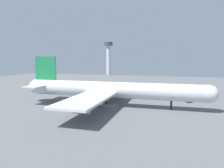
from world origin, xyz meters
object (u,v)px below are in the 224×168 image
object	(u,v)px
fuel_truck	(189,100)
safety_cone_nose	(205,111)
control_tower	(109,55)
cargo_airplane	(111,90)
pushback_tractor	(57,89)

from	to	relation	value
fuel_truck	safety_cone_nose	bearing A→B (deg)	-75.17
safety_cone_nose	control_tower	size ratio (longest dim) A/B	0.02
cargo_airplane	control_tower	xyz separation A→B (m)	(-47.76, 152.39, 15.37)
cargo_airplane	control_tower	world-z (taller)	control_tower
cargo_airplane	pushback_tractor	world-z (taller)	cargo_airplane
fuel_truck	pushback_tractor	distance (m)	69.27
fuel_truck	control_tower	world-z (taller)	control_tower
pushback_tractor	safety_cone_nose	distance (m)	77.29
cargo_airplane	safety_cone_nose	world-z (taller)	cargo_airplane
cargo_airplane	fuel_truck	xyz separation A→B (m)	(29.36, 16.25, -5.18)
fuel_truck	pushback_tractor	bearing A→B (deg)	171.26
cargo_airplane	safety_cone_nose	xyz separation A→B (m)	(33.54, 0.44, -5.86)
fuel_truck	control_tower	xyz separation A→B (m)	(-77.12, 136.14, 20.56)
control_tower	pushback_tractor	bearing A→B (deg)	-86.06
pushback_tractor	control_tower	xyz separation A→B (m)	(-8.65, 125.61, 20.33)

